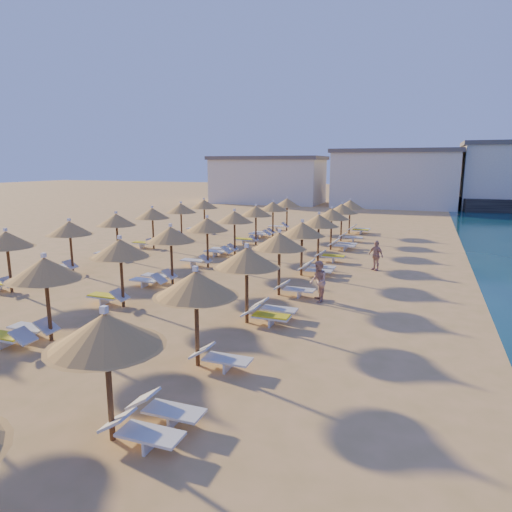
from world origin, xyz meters
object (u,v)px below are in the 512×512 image
at_px(parasol_row_east, 279,242).
at_px(parasol_row_west, 171,235).
at_px(beachgoer_b, 318,281).
at_px(beachgoer_c, 376,255).

height_order(parasol_row_east, parasol_row_west, same).
relative_size(parasol_row_west, beachgoer_b, 23.51).
bearing_deg(beachgoer_c, parasol_row_east, -81.41).
bearing_deg(beachgoer_c, beachgoer_b, -66.59).
xyz_separation_m(parasol_row_east, parasol_row_west, (-5.18, 0.00, 0.00)).
relative_size(parasol_row_east, beachgoer_b, 23.51).
relative_size(beachgoer_b, beachgoer_c, 1.06).
bearing_deg(parasol_row_west, beachgoer_b, -2.85).
bearing_deg(parasol_row_east, beachgoer_b, -11.06).
bearing_deg(beachgoer_b, parasol_row_west, -115.16).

